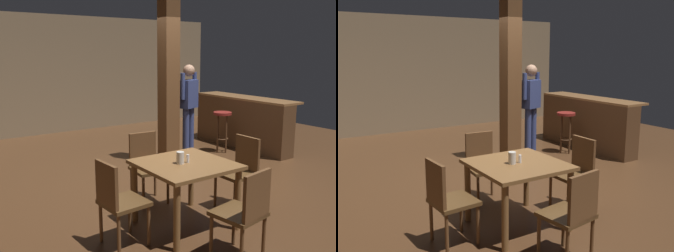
% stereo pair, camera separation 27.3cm
% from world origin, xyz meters
% --- Properties ---
extents(ground_plane, '(10.80, 10.80, 0.00)m').
position_xyz_m(ground_plane, '(0.00, 0.00, 0.00)').
color(ground_plane, '#422816').
extents(wall_back, '(8.00, 0.10, 2.80)m').
position_xyz_m(wall_back, '(0.00, 4.50, 1.40)').
color(wall_back, '#756047').
rests_on(wall_back, ground_plane).
extents(pillar, '(0.28, 0.28, 2.80)m').
position_xyz_m(pillar, '(0.35, 0.87, 1.40)').
color(pillar, brown).
rests_on(pillar, ground_plane).
extents(dining_table, '(0.96, 0.96, 0.74)m').
position_xyz_m(dining_table, '(-0.93, -1.28, 0.62)').
color(dining_table, brown).
rests_on(dining_table, ground_plane).
extents(chair_north, '(0.45, 0.45, 0.89)m').
position_xyz_m(chair_north, '(-0.90, -0.42, 0.51)').
color(chair_north, '#4C3319').
rests_on(chair_north, ground_plane).
extents(chair_west, '(0.45, 0.45, 0.89)m').
position_xyz_m(chair_west, '(-1.77, -1.29, 0.51)').
color(chair_west, '#4C3319').
rests_on(chair_west, ground_plane).
extents(chair_south, '(0.48, 0.48, 0.89)m').
position_xyz_m(chair_south, '(-0.92, -2.19, 0.51)').
color(chair_south, '#4C3319').
rests_on(chair_south, ground_plane).
extents(chair_east, '(0.42, 0.42, 0.89)m').
position_xyz_m(chair_east, '(-0.05, -1.27, 0.51)').
color(chair_east, '#4C3319').
rests_on(chair_east, ground_plane).
extents(napkin_cup, '(0.08, 0.08, 0.13)m').
position_xyz_m(napkin_cup, '(-1.00, -1.28, 0.80)').
color(napkin_cup, beige).
rests_on(napkin_cup, dining_table).
extents(salt_shaker, '(0.03, 0.03, 0.09)m').
position_xyz_m(salt_shaker, '(-0.90, -1.30, 0.78)').
color(salt_shaker, silver).
rests_on(salt_shaker, dining_table).
extents(standing_person, '(0.47, 0.30, 1.72)m').
position_xyz_m(standing_person, '(0.76, 0.84, 1.00)').
color(standing_person, navy).
rests_on(standing_person, ground_plane).
extents(bar_counter, '(0.56, 2.38, 1.03)m').
position_xyz_m(bar_counter, '(2.22, 0.94, 0.53)').
color(bar_counter, brown).
rests_on(bar_counter, ground_plane).
extents(bar_stool_near, '(0.35, 0.35, 0.79)m').
position_xyz_m(bar_stool_near, '(1.61, 0.85, 0.59)').
color(bar_stool_near, maroon).
rests_on(bar_stool_near, ground_plane).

